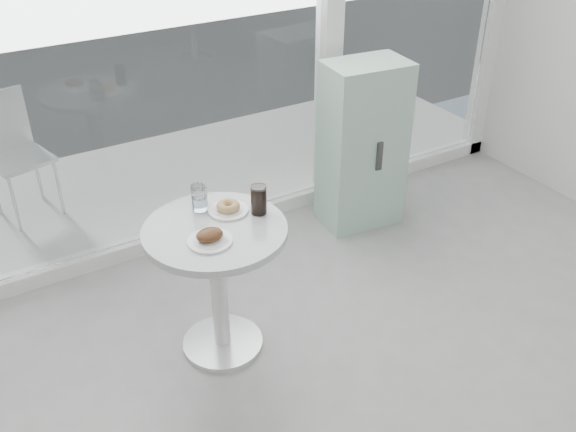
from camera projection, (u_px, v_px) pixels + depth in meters
main_table at (217, 264)px, 3.26m from camera, size 0.72×0.72×0.77m
patio_deck at (175, 178)px, 5.14m from camera, size 5.60×1.60×0.05m
mint_cabinet at (362, 146)px, 4.37m from camera, size 0.57×0.41×1.17m
patio_chair at (13, 148)px, 4.42m from camera, size 0.46×0.46×0.88m
plate_fritter at (210, 237)px, 3.03m from camera, size 0.22×0.22×0.07m
plate_donut at (228, 208)px, 3.27m from camera, size 0.21×0.21×0.05m
water_tumbler_a at (198, 197)px, 3.30m from camera, size 0.07×0.07×0.12m
water_tumbler_b at (199, 200)px, 3.26m from camera, size 0.08×0.08×0.13m
cola_glass at (259, 200)px, 3.23m from camera, size 0.08×0.08×0.15m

